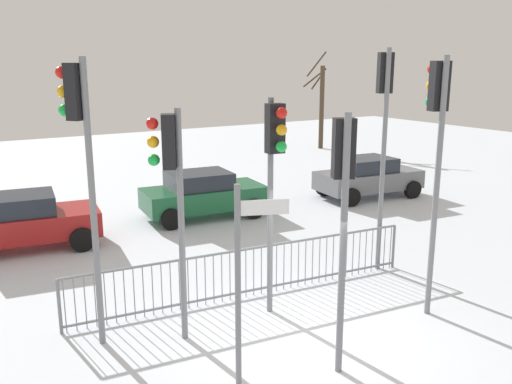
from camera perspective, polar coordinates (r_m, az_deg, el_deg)
ground_plane at (r=10.17m, az=5.98°, el=-14.96°), size 60.00×60.00×0.00m
traffic_light_rear_left at (r=12.84m, az=13.19°, el=8.27°), size 0.39×0.54×5.14m
traffic_light_mid_left at (r=9.32m, az=-17.81°, el=5.18°), size 0.45×0.48×4.91m
traffic_light_foreground_left at (r=10.04m, az=1.92°, el=3.43°), size 0.34×0.57×4.20m
traffic_light_foreground_right at (r=10.66m, az=18.36°, el=6.24°), size 0.37×0.55×4.95m
traffic_light_mid_right at (r=9.19m, az=-8.91°, el=1.87°), size 0.54×0.39×4.10m
traffic_light_rear_right at (r=8.30m, az=9.04°, el=0.75°), size 0.40×0.53×4.13m
direction_sign_post at (r=8.01m, az=-1.47°, el=-8.97°), size 0.74×0.34×3.17m
pedestrian_guard_railing at (r=11.55m, az=-0.65°, el=-8.28°), size 7.61×0.85×1.07m
car_red_mid at (r=15.59m, az=-23.26°, el=-2.77°), size 4.00×2.36×1.47m
car_green_trailing at (r=17.33m, az=-5.60°, el=-0.18°), size 3.96×2.26×1.47m
car_grey_near at (r=20.25m, az=11.59°, el=1.60°), size 3.95×2.25×1.47m
bare_tree_left at (r=31.38m, az=6.81°, el=9.14°), size 1.56×0.98×5.41m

